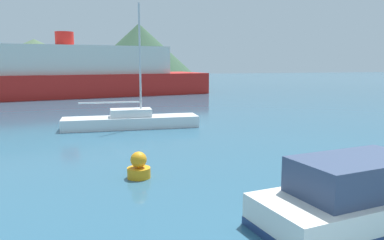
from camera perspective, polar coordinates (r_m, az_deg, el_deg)
name	(u,v)px	position (r m, az deg, el deg)	size (l,w,h in m)	color
sailboat_inner	(131,120)	(23.12, -9.25, -0.07)	(8.21, 2.12, 7.42)	white
ferry_distant	(66,74)	(46.60, -18.61, 6.64)	(34.46, 13.81, 7.43)	red
buoy_marker	(139,167)	(13.18, -8.12, -7.12)	(0.81, 0.81, 0.93)	orange
hill_west	(35,58)	(103.86, -22.81, 8.64)	(40.68, 40.68, 9.69)	#4C6647
hill_central	(139,51)	(97.82, -8.05, 10.41)	(29.93, 29.93, 13.61)	#38563D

